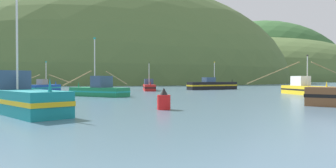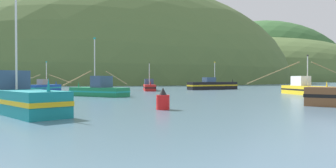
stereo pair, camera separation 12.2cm
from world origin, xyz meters
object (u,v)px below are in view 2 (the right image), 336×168
fishing_boat_blue (45,87)px  channel_buoy (163,101)px  fishing_boat_yellow (304,88)px  fishing_boat_black (213,85)px  fishing_boat_red (149,87)px  fishing_boat_green (99,90)px  fishing_boat_teal (13,98)px

fishing_boat_blue → channel_buoy: size_ratio=5.99×
fishing_boat_yellow → fishing_boat_black: 22.06m
fishing_boat_red → fishing_boat_green: 19.76m
fishing_boat_red → fishing_boat_black: (12.87, 1.83, 0.18)m
fishing_boat_green → fishing_boat_teal: fishing_boat_teal is taller
fishing_boat_green → channel_buoy: fishing_boat_green is taller
channel_buoy → fishing_boat_yellow: bearing=34.7°
fishing_boat_blue → fishing_boat_teal: fishing_boat_teal is taller
fishing_boat_green → channel_buoy: bearing=145.6°
fishing_boat_red → fishing_boat_green: size_ratio=1.11×
fishing_boat_teal → channel_buoy: bearing=54.1°
fishing_boat_blue → fishing_boat_black: fishing_boat_black is taller
fishing_boat_red → fishing_boat_green: (-8.80, -17.69, 0.08)m
fishing_boat_green → channel_buoy: 17.84m
fishing_boat_black → fishing_boat_green: (-21.67, -19.52, -0.10)m
fishing_boat_blue → fishing_boat_teal: bearing=-143.6°
fishing_boat_yellow → fishing_boat_green: fishing_boat_green is taller
channel_buoy → fishing_boat_teal: bearing=176.1°
fishing_boat_blue → fishing_boat_green: 18.19m
fishing_boat_yellow → fishing_boat_black: size_ratio=1.41×
fishing_boat_yellow → fishing_boat_green: size_ratio=1.92×
fishing_boat_blue → fishing_boat_green: (8.76, -15.95, 0.07)m
channel_buoy → fishing_boat_blue: bearing=111.2°
fishing_boat_yellow → fishing_boat_teal: (-31.40, -14.63, 0.06)m
fishing_boat_blue → fishing_boat_red: fishing_boat_red is taller
fishing_boat_black → fishing_boat_blue: bearing=168.5°
fishing_boat_black → channel_buoy: 40.81m
fishing_boat_blue → fishing_boat_red: bearing=-54.1°
fishing_boat_blue → fishing_boat_black: bearing=-53.1°
fishing_boat_green → fishing_boat_teal: size_ratio=0.78×
fishing_boat_black → fishing_boat_teal: bearing=-144.8°
fishing_boat_black → fishing_boat_teal: 45.11m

